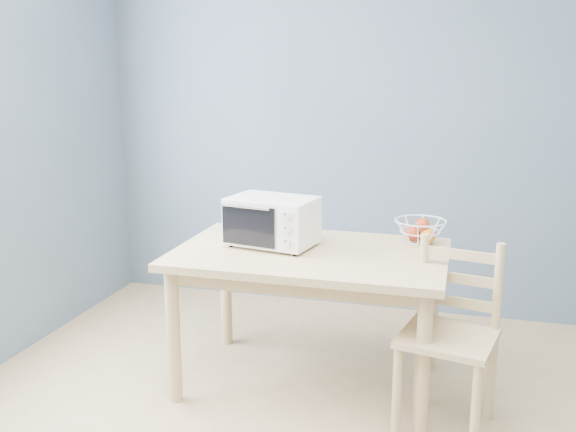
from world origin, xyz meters
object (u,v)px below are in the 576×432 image
(dining_table, at_px, (310,269))
(dining_chair, at_px, (450,338))
(toaster_oven, at_px, (269,220))
(fruit_basket, at_px, (421,230))

(dining_table, height_order, dining_chair, dining_chair)
(toaster_oven, relative_size, dining_chair, 0.56)
(dining_table, xyz_separation_m, fruit_basket, (0.54, 0.31, 0.17))
(toaster_oven, height_order, fruit_basket, toaster_oven)
(toaster_oven, xyz_separation_m, dining_chair, (0.97, -0.26, -0.45))
(dining_table, relative_size, dining_chair, 1.57)
(toaster_oven, bearing_deg, dining_table, 1.58)
(fruit_basket, height_order, dining_chair, fruit_basket)
(toaster_oven, bearing_deg, dining_chair, -4.36)
(dining_table, distance_m, fruit_basket, 0.64)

